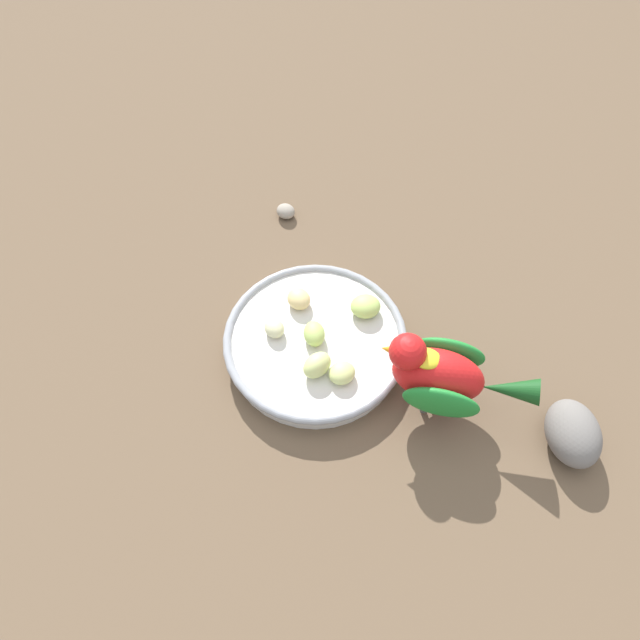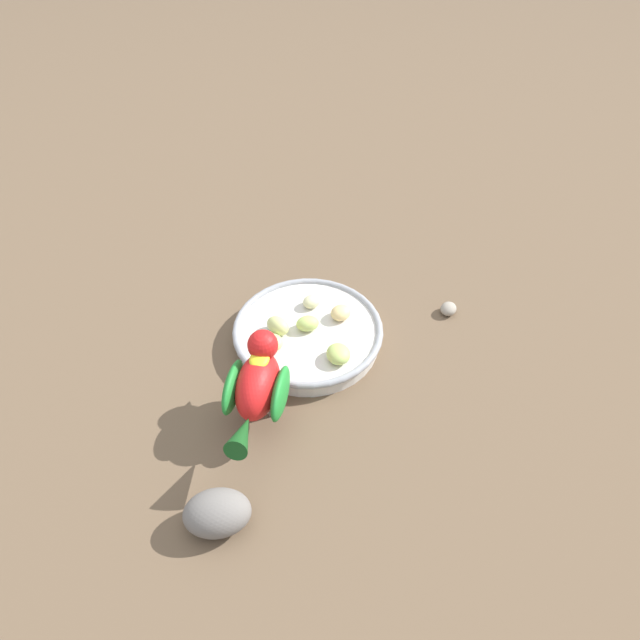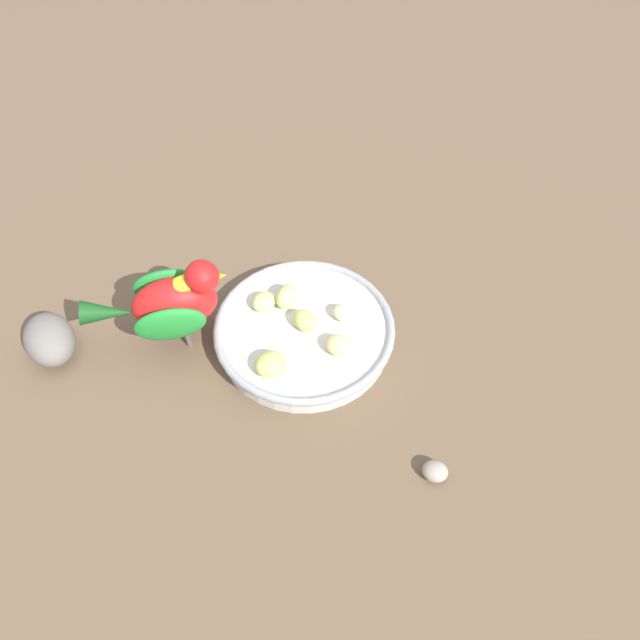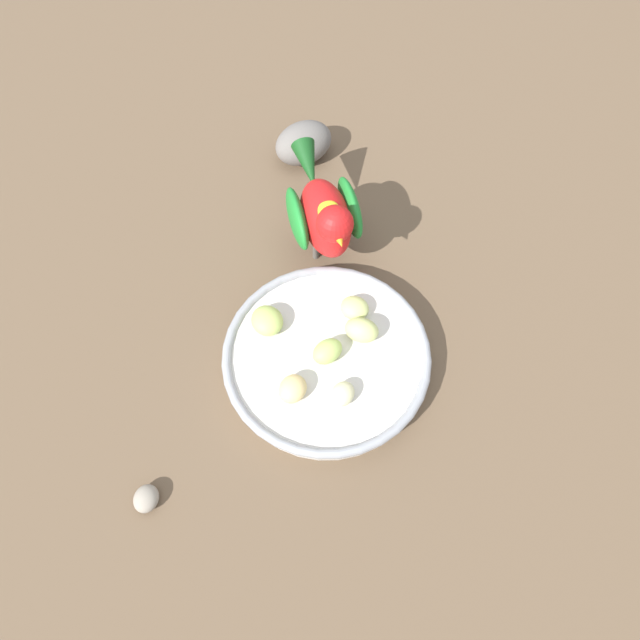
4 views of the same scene
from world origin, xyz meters
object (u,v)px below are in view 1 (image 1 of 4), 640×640
object	(u,v)px
apple_piece_4	(366,306)
pebble_0	(286,211)
apple_piece_0	(274,328)
apple_piece_5	(342,373)
parrot	(441,374)
rock_large	(573,433)
apple_piece_2	(299,299)
apple_piece_1	(314,334)
apple_piece_3	(315,365)
feeding_bowl	(315,342)

from	to	relation	value
apple_piece_4	pebble_0	xyz separation A→B (m)	(0.16, 0.13, -0.03)
apple_piece_0	apple_piece_5	distance (m)	0.10
parrot	rock_large	distance (m)	0.16
apple_piece_2	parrot	bearing A→B (deg)	-117.33
rock_large	apple_piece_5	bearing A→B (deg)	85.36
apple_piece_1	apple_piece_4	bearing A→B (deg)	-47.18
parrot	apple_piece_4	bearing A→B (deg)	-42.25
apple_piece_1	parrot	xyz separation A→B (m)	(-0.04, -0.14, 0.03)
apple_piece_1	parrot	size ratio (longest dim) A/B	0.19
apple_piece_5	apple_piece_2	bearing A→B (deg)	37.34
apple_piece_4	parrot	world-z (taller)	parrot
apple_piece_3	rock_large	size ratio (longest dim) A/B	0.47
apple_piece_2	parrot	size ratio (longest dim) A/B	0.18
feeding_bowl	pebble_0	distance (m)	0.22
apple_piece_1	apple_piece_0	bearing A→B (deg)	90.03
feeding_bowl	parrot	distance (m)	0.16
apple_piece_2	rock_large	world-z (taller)	rock_large
apple_piece_2	apple_piece_3	bearing A→B (deg)	-156.80
apple_piece_3	pebble_0	distance (m)	0.27
feeding_bowl	rock_large	world-z (taller)	rock_large
apple_piece_2	apple_piece_5	xyz separation A→B (m)	(-0.09, -0.07, -0.00)
pebble_0	apple_piece_3	bearing A→B (deg)	-159.92
apple_piece_0	apple_piece_3	size ratio (longest dim) A/B	0.76
apple_piece_3	apple_piece_5	world-z (taller)	apple_piece_3
apple_piece_5	apple_piece_0	bearing A→B (deg)	63.56
rock_large	pebble_0	world-z (taller)	rock_large
feeding_bowl	apple_piece_4	world-z (taller)	apple_piece_4
apple_piece_0	pebble_0	size ratio (longest dim) A/B	1.01
rock_large	apple_piece_1	bearing A→B (deg)	77.65
apple_piece_0	rock_large	distance (m)	0.35
rock_large	apple_piece_3	bearing A→B (deg)	85.32
apple_piece_5	pebble_0	bearing A→B (deg)	25.87
parrot	pebble_0	distance (m)	0.34
rock_large	apple_piece_4	bearing A→B (deg)	64.75
apple_piece_5	feeding_bowl	bearing A→B (deg)	41.42
apple_piece_2	parrot	distance (m)	0.20
apple_piece_2	apple_piece_4	xyz separation A→B (m)	(0.00, -0.08, 0.00)
apple_piece_1	apple_piece_3	world-z (taller)	apple_piece_3
apple_piece_5	pebble_0	size ratio (longest dim) A/B	1.15
rock_large	parrot	bearing A→B (deg)	82.18
apple_piece_2	apple_piece_5	bearing A→B (deg)	-142.66
apple_piece_4	parrot	distance (m)	0.13
apple_piece_1	apple_piece_5	size ratio (longest dim) A/B	1.07
apple_piece_1	apple_piece_2	distance (m)	0.05
apple_piece_3	apple_piece_4	bearing A→B (deg)	-25.96
feeding_bowl	apple_piece_4	size ratio (longest dim) A/B	6.05
feeding_bowl	parrot	xyz separation A→B (m)	(-0.04, -0.14, 0.05)
apple_piece_3	rock_large	world-z (taller)	same
apple_piece_2	apple_piece_3	xyz separation A→B (m)	(-0.09, -0.04, 0.00)
apple_piece_2	feeding_bowl	bearing A→B (deg)	-147.17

